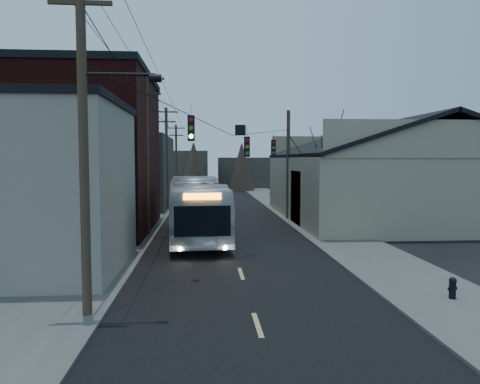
# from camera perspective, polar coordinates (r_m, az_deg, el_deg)

# --- Properties ---
(ground) EXTENTS (160.00, 160.00, 0.00)m
(ground) POSITION_cam_1_polar(r_m,az_deg,el_deg) (12.05, 3.28, -19.16)
(ground) COLOR black
(ground) RESTS_ON ground
(road_surface) EXTENTS (9.00, 110.00, 0.02)m
(road_surface) POSITION_cam_1_polar(r_m,az_deg,el_deg) (41.28, -2.26, -2.56)
(road_surface) COLOR black
(road_surface) RESTS_ON ground
(sidewalk_left) EXTENTS (4.00, 110.00, 0.12)m
(sidewalk_left) POSITION_cam_1_polar(r_m,az_deg,el_deg) (41.55, -11.26, -2.52)
(sidewalk_left) COLOR #474744
(sidewalk_left) RESTS_ON ground
(sidewalk_right) EXTENTS (4.00, 110.00, 0.12)m
(sidewalk_right) POSITION_cam_1_polar(r_m,az_deg,el_deg) (42.01, 6.65, -2.40)
(sidewalk_right) COLOR #474744
(sidewalk_right) RESTS_ON ground
(building_clapboard) EXTENTS (8.00, 8.00, 7.00)m
(building_clapboard) POSITION_cam_1_polar(r_m,az_deg,el_deg) (21.38, -24.91, 0.32)
(building_clapboard) COLOR gray
(building_clapboard) RESTS_ON ground
(building_brick) EXTENTS (10.00, 12.00, 10.00)m
(building_brick) POSITION_cam_1_polar(r_m,az_deg,el_deg) (32.13, -19.77, 4.25)
(building_brick) COLOR black
(building_brick) RESTS_ON ground
(building_left_far) EXTENTS (9.00, 14.00, 7.00)m
(building_left_far) POSITION_cam_1_polar(r_m,az_deg,el_deg) (47.67, -14.04, 2.42)
(building_left_far) COLOR #36302B
(building_left_far) RESTS_ON ground
(warehouse) EXTENTS (16.16, 20.60, 7.73)m
(warehouse) POSITION_cam_1_polar(r_m,az_deg,el_deg) (38.84, 17.56, 0.82)
(warehouse) COLOR gray
(warehouse) RESTS_ON ground
(building_far_left) EXTENTS (10.00, 12.00, 6.00)m
(building_far_left) POSITION_cam_1_polar(r_m,az_deg,el_deg) (76.13, -7.75, 2.68)
(building_far_left) COLOR #36302B
(building_far_left) RESTS_ON ground
(building_far_right) EXTENTS (12.00, 14.00, 5.00)m
(building_far_right) POSITION_cam_1_polar(r_m,az_deg,el_deg) (81.45, 1.64, 2.45)
(building_far_right) COLOR #36302B
(building_far_right) RESTS_ON ground
(bare_tree) EXTENTS (0.40, 0.40, 7.20)m
(bare_tree) POSITION_cam_1_polar(r_m,az_deg,el_deg) (32.01, 10.11, 1.92)
(bare_tree) COLOR black
(bare_tree) RESTS_ON ground
(utility_lines) EXTENTS (11.24, 45.28, 10.50)m
(utility_lines) POSITION_cam_1_polar(r_m,az_deg,el_deg) (35.16, -7.02, 4.34)
(utility_lines) COLOR #382B1E
(utility_lines) RESTS_ON ground
(bus) EXTENTS (3.96, 13.21, 3.63)m
(bus) POSITION_cam_1_polar(r_m,az_deg,el_deg) (28.16, -5.46, -1.96)
(bus) COLOR silver
(bus) RESTS_ON ground
(parked_car) EXTENTS (1.60, 4.41, 1.44)m
(parked_car) POSITION_cam_1_polar(r_m,az_deg,el_deg) (45.96, -6.22, -1.01)
(parked_car) COLOR #999CA0
(parked_car) RESTS_ON ground
(fire_hydrant) EXTENTS (0.35, 0.25, 0.72)m
(fire_hydrant) POSITION_cam_1_polar(r_m,az_deg,el_deg) (17.34, 24.49, -10.50)
(fire_hydrant) COLOR black
(fire_hydrant) RESTS_ON sidewalk_right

